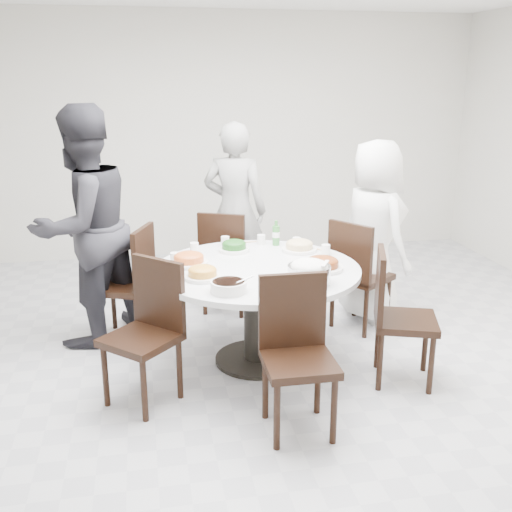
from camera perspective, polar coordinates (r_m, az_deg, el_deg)
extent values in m
cube|color=#B7B7BC|center=(4.67, 2.66, -9.75)|extent=(6.00, 6.00, 0.01)
cube|color=beige|center=(7.16, -2.89, 11.29)|extent=(6.00, 0.01, 2.80)
cylinder|color=silver|center=(4.48, 0.12, -5.64)|extent=(1.50, 1.50, 0.75)
cube|color=black|center=(5.15, 10.02, -1.70)|extent=(0.59, 0.59, 0.95)
cube|color=black|center=(5.45, -2.72, -0.42)|extent=(0.56, 0.56, 0.95)
cube|color=black|center=(4.95, -12.56, -2.59)|extent=(0.54, 0.54, 0.95)
cube|color=black|center=(3.97, -10.93, -7.49)|extent=(0.59, 0.59, 0.95)
cube|color=black|center=(3.60, 4.14, -9.80)|extent=(0.42, 0.42, 0.95)
cube|color=black|center=(4.30, 14.09, -5.76)|extent=(0.54, 0.54, 0.95)
imported|color=white|center=(5.28, 11.17, 2.29)|extent=(0.69, 0.88, 1.58)
imported|color=black|center=(5.78, -2.02, 4.38)|extent=(0.72, 0.61, 1.69)
imported|color=#222127|center=(4.87, -16.06, 2.61)|extent=(1.16, 1.15, 1.89)
cylinder|color=white|center=(4.74, -2.11, 0.82)|extent=(0.24, 0.24, 0.06)
cylinder|color=white|center=(4.75, 4.15, 0.89)|extent=(0.27, 0.27, 0.07)
cylinder|color=white|center=(4.42, -6.41, -0.36)|extent=(0.28, 0.28, 0.08)
cylinder|color=white|center=(4.31, 6.33, -0.84)|extent=(0.30, 0.30, 0.07)
cylinder|color=white|center=(4.11, -5.12, -1.74)|extent=(0.25, 0.25, 0.07)
cylinder|color=silver|center=(4.01, 5.07, -1.77)|extent=(0.29, 0.29, 0.12)
cylinder|color=white|center=(3.86, -2.63, -2.91)|extent=(0.24, 0.24, 0.07)
cylinder|color=#307931|center=(4.89, 1.92, 2.22)|extent=(0.06, 0.06, 0.21)
cylinder|color=white|center=(4.93, -1.62, 1.57)|extent=(0.07, 0.07, 0.08)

